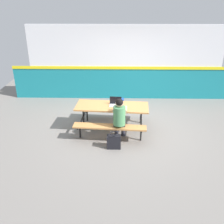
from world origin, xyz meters
TOP-DOWN VIEW (x-y plane):
  - ground_plane at (0.00, 0.00)m, footprint 10.00×10.00m
  - accent_backdrop at (0.00, 2.48)m, footprint 8.00×0.14m
  - picnic_table_main at (-0.42, 0.00)m, footprint 2.01×1.69m
  - student_nearer at (-0.22, -0.57)m, footprint 0.38×0.53m
  - laptop_silver at (-0.33, 0.03)m, footprint 0.34×0.24m
  - backpack_dark at (-0.21, 1.26)m, footprint 0.30×0.22m
  - tote_bag_bright at (-0.36, -0.96)m, footprint 0.34×0.21m

SIDE VIEW (x-z plane):
  - ground_plane at x=0.00m, z-range -0.02..0.00m
  - tote_bag_bright at x=-0.36m, z-range -0.02..0.41m
  - backpack_dark at x=-0.21m, z-range 0.00..0.44m
  - picnic_table_main at x=-0.42m, z-range 0.21..0.95m
  - student_nearer at x=-0.22m, z-range 0.10..1.31m
  - laptop_silver at x=-0.33m, z-range 0.67..0.90m
  - accent_backdrop at x=0.00m, z-range -0.05..2.55m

